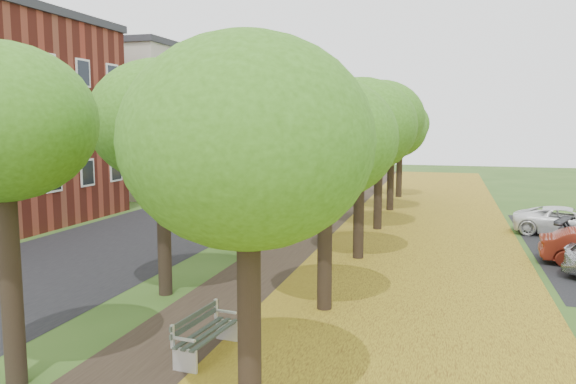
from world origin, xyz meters
The scene contains 8 objects.
street_asphalt centered at (-7.50, 15.00, 0.00)m, with size 8.00×70.00×0.01m, color black.
footpath centered at (0.00, 15.00, 0.00)m, with size 3.20×70.00×0.01m, color black.
leaf_verge centered at (5.00, 15.00, 0.01)m, with size 7.50×70.00×0.01m, color #AE9820.
tree_row_west centered at (-2.20, 15.00, 4.79)m, with size 3.81×33.81×6.44m.
tree_row_east centered at (2.60, 15.00, 4.79)m, with size 3.81×33.81×6.44m.
building_cream centered at (-17.00, 33.00, 5.21)m, with size 10.30×20.30×10.40m.
bench centered at (0.73, 2.30, 0.49)m, with size 0.79×2.03×0.94m.
car_white centered at (11.00, 18.84, 0.63)m, with size 2.10×4.56×1.27m, color white.
Camera 1 is at (5.69, -8.51, 5.06)m, focal length 35.00 mm.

